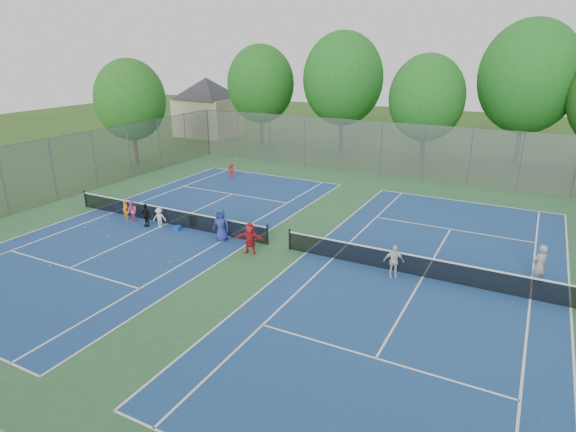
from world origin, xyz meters
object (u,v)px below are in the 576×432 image
object	(u,v)px
instructor	(539,266)
net_left	(167,216)
net_right	(424,267)
ball_hopper	(193,220)
ball_crate	(178,228)

from	to	relation	value
instructor	net_left	bearing A→B (deg)	-38.74
net_right	ball_hopper	world-z (taller)	net_right
ball_crate	ball_hopper	bearing A→B (deg)	77.14
ball_crate	ball_hopper	xyz separation A→B (m)	(0.23, 1.00, 0.17)
net_left	ball_crate	world-z (taller)	net_left
net_left	ball_crate	bearing A→B (deg)	-23.88
net_right	ball_crate	size ratio (longest dim) A/B	42.96
ball_crate	ball_hopper	distance (m)	1.04
ball_crate	net_right	bearing A→B (deg)	2.34
net_right	ball_crate	world-z (taller)	net_right
net_right	ball_hopper	distance (m)	12.60
net_left	net_right	bearing A→B (deg)	0.00
net_left	ball_crate	distance (m)	1.33
net_left	ball_hopper	bearing A→B (deg)	18.59
net_right	ball_hopper	bearing A→B (deg)	177.84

